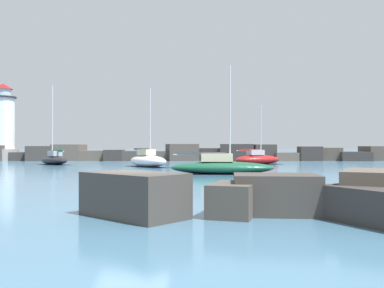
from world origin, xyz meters
The scene contains 9 objects.
ground_plane centered at (0.00, 0.00, 0.00)m, with size 600.00×600.00×0.00m, color teal.
open_sea_beyond centered at (0.00, 111.55, 0.00)m, with size 400.00×116.00×0.01m.
breakwater_jetty centered at (2.05, 51.58, 1.03)m, with size 62.82×6.79×2.57m.
lighthouse centered at (-26.85, 51.58, 5.11)m, with size 4.59×4.59×11.99m.
foreground_rocks centered at (4.92, -1.07, 0.65)m, with size 11.66×5.55×1.49m.
sailboat_moored_0 centered at (-2.50, 31.49, 0.73)m, with size 5.75×6.92×8.53m.
sailboat_moored_1 centered at (4.63, 19.64, 0.61)m, with size 8.53×3.08×8.80m.
sailboat_moored_2 centered at (-14.42, 37.14, 0.64)m, with size 5.39×5.72×9.67m.
sailboat_moored_3 centered at (10.45, 37.72, 0.66)m, with size 6.60×4.47×7.29m.
Camera 1 is at (1.95, -14.90, 2.30)m, focal length 40.00 mm.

